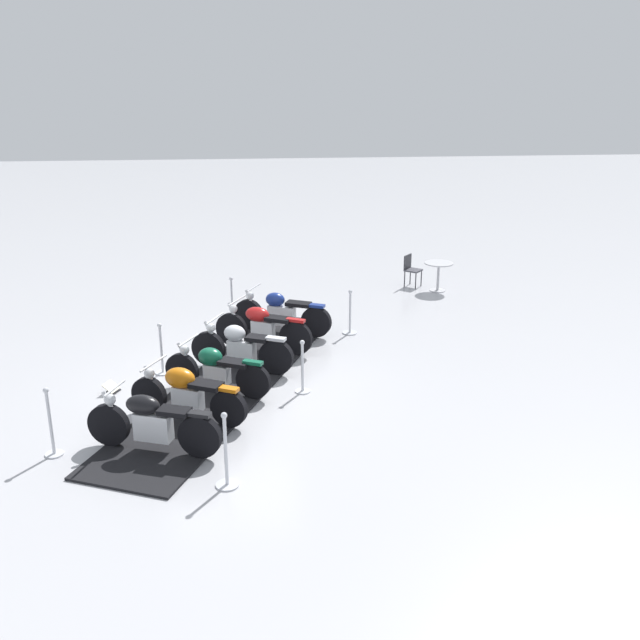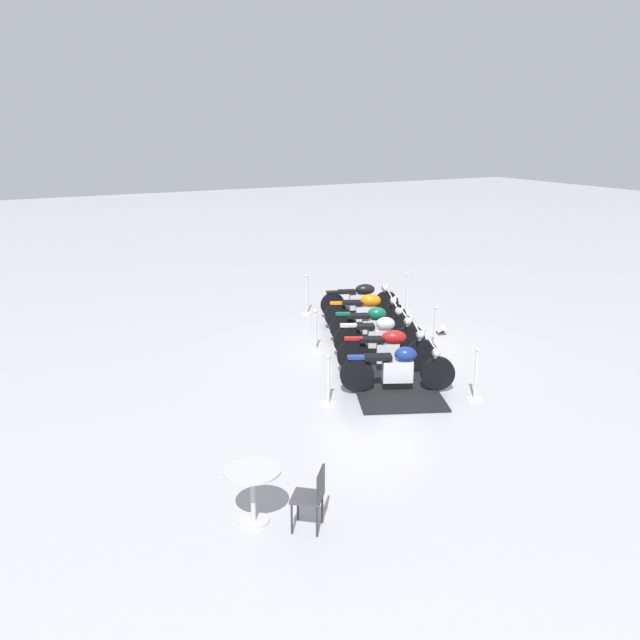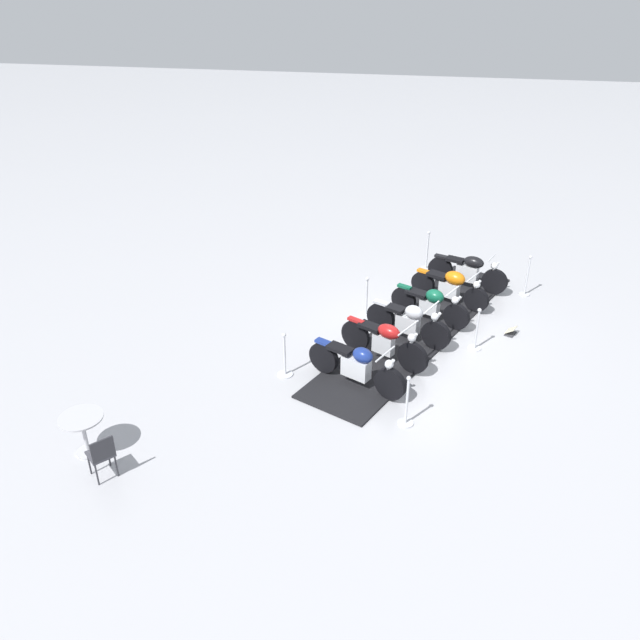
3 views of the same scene
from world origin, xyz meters
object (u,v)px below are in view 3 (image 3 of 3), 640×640
(stanchion_right_front, at_px, (406,408))
(motorcycle_navy, at_px, (357,365))
(motorcycle_forest, at_px, (431,303))
(cafe_table, at_px, (83,426))
(motorcycle_maroon, at_px, (385,341))
(motorcycle_copper, at_px, (451,286))
(stanchion_left_front, at_px, (285,362))
(cafe_chair_near_table, at_px, (102,454))
(motorcycle_black, at_px, (469,271))
(motorcycle_chrome, at_px, (409,322))
(stanchion_left_mid, at_px, (366,301))
(stanchion_left_rear, at_px, (427,257))
(stanchion_right_rear, at_px, (527,281))
(stanchion_right_mid, at_px, (476,335))
(info_placard, at_px, (511,332))

(stanchion_right_front, bearing_deg, motorcycle_navy, 46.40)
(motorcycle_forest, distance_m, cafe_table, 8.34)
(stanchion_right_front, bearing_deg, motorcycle_maroon, 17.30)
(motorcycle_copper, relative_size, stanchion_left_front, 1.93)
(motorcycle_forest, distance_m, cafe_chair_near_table, 8.33)
(motorcycle_black, bearing_deg, motorcycle_chrome, -93.34)
(stanchion_left_mid, relative_size, stanchion_left_rear, 0.88)
(motorcycle_maroon, bearing_deg, motorcycle_black, 93.53)
(cafe_chair_near_table, bearing_deg, motorcycle_black, -84.83)
(motorcycle_forest, relative_size, stanchion_left_mid, 1.90)
(motorcycle_black, bearing_deg, stanchion_left_mid, -121.08)
(stanchion_right_rear, bearing_deg, stanchion_left_mid, 115.32)
(motorcycle_maroon, bearing_deg, motorcycle_forest, 93.62)
(stanchion_right_rear, relative_size, stanchion_left_rear, 0.98)
(motorcycle_navy, relative_size, motorcycle_forest, 1.12)
(motorcycle_navy, xyz_separation_m, stanchion_left_front, (0.11, 1.55, -0.19))
(motorcycle_maroon, distance_m, motorcycle_copper, 3.34)
(motorcycle_chrome, distance_m, stanchion_right_rear, 4.11)
(stanchion_left_rear, bearing_deg, cafe_chair_near_table, 153.21)
(stanchion_right_front, relative_size, stanchion_left_front, 1.06)
(stanchion_left_mid, bearing_deg, stanchion_right_front, -162.52)
(stanchion_right_rear, height_order, cafe_table, stanchion_right_rear)
(stanchion_right_mid, bearing_deg, stanchion_right_front, 156.40)
(stanchion_right_rear, relative_size, stanchion_left_mid, 1.11)
(motorcycle_navy, distance_m, motorcycle_chrome, 2.23)
(cafe_table, bearing_deg, cafe_chair_near_table, -130.15)
(stanchion_right_front, bearing_deg, stanchion_right_rear, -23.60)
(motorcycle_copper, height_order, stanchion_left_mid, stanchion_left_mid)
(motorcycle_forest, xyz_separation_m, cafe_chair_near_table, (-6.56, 5.12, 0.01))
(stanchion_right_front, distance_m, stanchion_left_front, 2.88)
(cafe_table, bearing_deg, stanchion_left_mid, -34.40)
(motorcycle_forest, distance_m, motorcycle_copper, 1.11)
(motorcycle_maroon, height_order, stanchion_right_mid, motorcycle_maroon)
(stanchion_left_front, xyz_separation_m, stanchion_left_rear, (6.06, -2.64, 0.05))
(stanchion_left_mid, distance_m, stanchion_left_rear, 3.30)
(stanchion_left_mid, bearing_deg, stanchion_right_rear, -64.68)
(stanchion_left_mid, bearing_deg, stanchion_right_mid, -113.60)
(stanchion_left_mid, distance_m, stanchion_right_mid, 2.88)
(motorcycle_navy, relative_size, stanchion_right_front, 1.99)
(motorcycle_forest, bearing_deg, cafe_chair_near_table, -101.94)
(stanchion_left_front, height_order, info_placard, stanchion_left_front)
(stanchion_right_front, distance_m, cafe_chair_near_table, 5.46)
(stanchion_right_rear, bearing_deg, motorcycle_forest, 129.17)
(motorcycle_copper, bearing_deg, motorcycle_forest, -87.49)
(stanchion_right_mid, distance_m, cafe_table, 8.44)
(motorcycle_black, height_order, stanchion_left_front, motorcycle_black)
(motorcycle_forest, xyz_separation_m, stanchion_right_mid, (-1.08, -1.07, -0.15))
(motorcycle_navy, height_order, motorcycle_chrome, motorcycle_chrome)
(motorcycle_maroon, bearing_deg, motorcycle_navy, -86.75)
(motorcycle_chrome, relative_size, stanchion_right_rear, 1.78)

